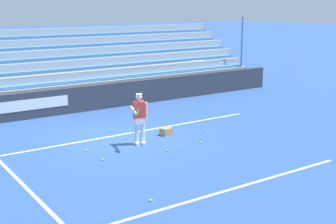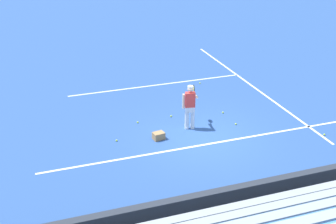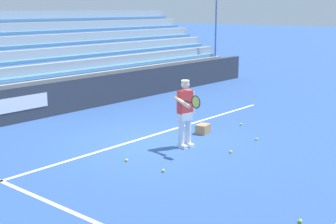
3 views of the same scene
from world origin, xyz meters
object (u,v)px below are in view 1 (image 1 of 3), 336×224
at_px(ball_box_cardboard, 166,131).
at_px(tennis_ball_near_player, 200,143).
at_px(tennis_player, 139,118).
at_px(tennis_ball_far_left, 167,151).
at_px(tennis_ball_toward_net, 103,160).
at_px(tennis_ball_by_box, 86,150).
at_px(tennis_ball_stray_back, 204,130).
at_px(tennis_ball_midcourt, 151,200).

xyz_separation_m(ball_box_cardboard, tennis_ball_near_player, (-0.36, 1.51, -0.10)).
bearing_deg(tennis_ball_near_player, tennis_player, -31.52).
distance_m(ball_box_cardboard, tennis_ball_far_left, 1.92).
height_order(tennis_ball_far_left, tennis_ball_toward_net, same).
height_order(tennis_player, tennis_ball_by_box, tennis_player).
bearing_deg(ball_box_cardboard, tennis_ball_by_box, 2.28).
bearing_deg(ball_box_cardboard, tennis_ball_toward_net, 21.54).
relative_size(tennis_ball_by_box, tennis_ball_near_player, 1.00).
xyz_separation_m(tennis_ball_toward_net, tennis_ball_stray_back, (-4.61, -0.90, 0.00)).
bearing_deg(tennis_ball_by_box, tennis_ball_near_player, 158.47).
distance_m(tennis_player, ball_box_cardboard, 1.64).
distance_m(tennis_ball_far_left, tennis_ball_stray_back, 2.82).
distance_m(tennis_ball_far_left, tennis_ball_toward_net, 2.12).
bearing_deg(tennis_ball_toward_net, tennis_player, -155.83).
bearing_deg(ball_box_cardboard, tennis_ball_stray_back, 167.22).
xyz_separation_m(tennis_ball_by_box, tennis_ball_midcourt, (0.37, 4.43, 0.00)).
height_order(tennis_player, tennis_ball_stray_back, tennis_player).
relative_size(tennis_player, tennis_ball_stray_back, 25.98).
xyz_separation_m(tennis_ball_by_box, tennis_ball_stray_back, (-4.63, 0.21, 0.00)).
bearing_deg(tennis_ball_far_left, tennis_ball_near_player, -176.15).
distance_m(ball_box_cardboard, tennis_ball_toward_net, 3.38).
distance_m(ball_box_cardboard, tennis_ball_midcourt, 5.76).
xyz_separation_m(ball_box_cardboard, tennis_ball_by_box, (3.15, 0.13, -0.10)).
xyz_separation_m(tennis_ball_midcourt, tennis_ball_stray_back, (-5.00, -4.22, 0.00)).
height_order(ball_box_cardboard, tennis_ball_near_player, ball_box_cardboard).
bearing_deg(tennis_ball_midcourt, tennis_player, -117.62).
xyz_separation_m(tennis_ball_toward_net, tennis_ball_near_player, (-3.49, 0.27, 0.00)).
relative_size(tennis_ball_by_box, tennis_ball_midcourt, 1.00).
bearing_deg(tennis_ball_by_box, tennis_ball_midcourt, 85.19).
relative_size(tennis_ball_midcourt, tennis_ball_near_player, 1.00).
bearing_deg(tennis_ball_midcourt, tennis_ball_stray_back, -139.83).
height_order(tennis_ball_by_box, tennis_ball_toward_net, same).
bearing_deg(tennis_ball_near_player, ball_box_cardboard, -76.74).
bearing_deg(tennis_ball_stray_back, tennis_player, 2.27).
bearing_deg(tennis_ball_far_left, tennis_ball_midcourt, 49.96).
bearing_deg(tennis_ball_stray_back, tennis_ball_toward_net, 11.09).
relative_size(ball_box_cardboard, tennis_ball_near_player, 6.06).
xyz_separation_m(ball_box_cardboard, tennis_ball_stray_back, (-1.47, 0.33, -0.10)).
height_order(tennis_player, tennis_ball_midcourt, tennis_player).
distance_m(ball_box_cardboard, tennis_ball_near_player, 1.55).
relative_size(tennis_ball_far_left, tennis_ball_near_player, 1.00).
bearing_deg(tennis_player, tennis_ball_near_player, 148.48).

